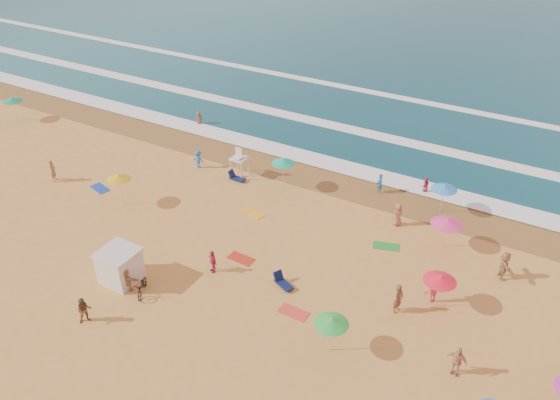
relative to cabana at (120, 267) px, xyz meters
The scene contains 12 objects.
ground 8.40m from the cabana, 33.06° to the left, with size 220.00×220.00×0.00m, color gold.
ocean 88.83m from the cabana, 85.48° to the left, with size 220.00×140.00×0.18m, color #0C4756.
wet_sand 18.46m from the cabana, 67.70° to the left, with size 220.00×220.00×0.00m, color olive.
surf_foam 26.82m from the cabana, 74.87° to the left, with size 200.00×18.70×0.05m.
cabana is the anchor object (origin of this frame).
cabana_roof 1.06m from the cabana, ahead, with size 2.20×2.20×0.12m, color silver.
bicycle 1.99m from the cabana, ahead, with size 0.64×1.85×0.97m, color black.
lifeguard_stand 14.24m from the cabana, 93.82° to the left, with size 1.20×1.20×2.10m, color white, non-canonical shape.
beach_umbrellas 13.34m from the cabana, 21.03° to the left, with size 61.92×32.04×0.74m.
loungers 10.56m from the cabana, ahead, with size 59.81×23.53×0.34m.
towels 8.11m from the cabana, 21.47° to the left, with size 46.72×23.27×0.03m.
beachgoers 12.10m from the cabana, 41.57° to the left, with size 40.40×25.09×2.11m.
Camera 1 is at (13.98, -21.74, 21.61)m, focal length 35.00 mm.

